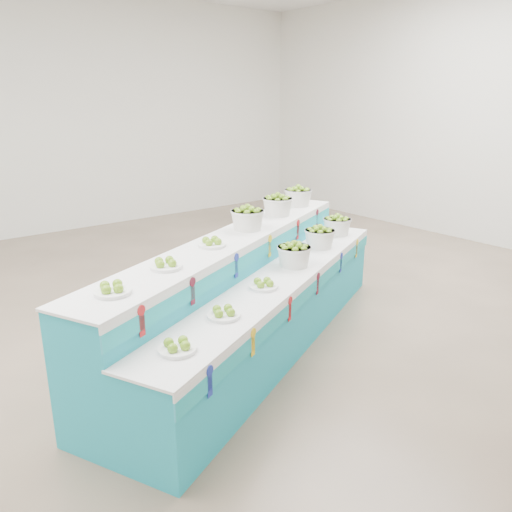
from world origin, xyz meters
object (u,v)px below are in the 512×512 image
object	(u,v)px
basket_upper_right	(298,196)
plate_upper_mid	(166,263)
basket_lower_left	(294,254)
display_stand	(256,293)

from	to	relation	value
basket_upper_right	plate_upper_mid	bearing A→B (deg)	-155.18
basket_lower_left	basket_upper_right	world-z (taller)	basket_upper_right
plate_upper_mid	basket_upper_right	distance (m)	2.62
basket_lower_left	basket_upper_right	distance (m)	1.42
display_stand	basket_lower_left	xyz separation A→B (m)	(0.38, -0.10, 0.33)
basket_lower_left	plate_upper_mid	world-z (taller)	plate_upper_mid
plate_upper_mid	basket_upper_right	size ratio (longest dim) A/B	0.76
display_stand	basket_upper_right	distance (m)	1.74
plate_upper_mid	basket_upper_right	world-z (taller)	basket_upper_right
basket_lower_left	plate_upper_mid	bearing A→B (deg)	-175.72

